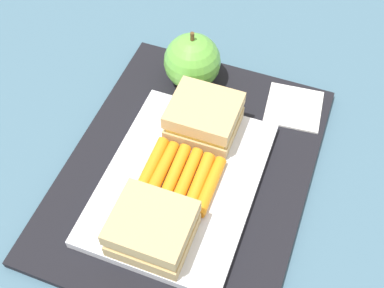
{
  "coord_description": "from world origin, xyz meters",
  "views": [
    {
      "loc": [
        -0.3,
        -0.12,
        0.5
      ],
      "look_at": [
        0.01,
        0.0,
        0.04
      ],
      "focal_mm": 46.31,
      "sensor_mm": 36.0,
      "label": 1
    }
  ],
  "objects_px": {
    "carrot_sticks_bundle": "(180,176)",
    "paper_napkin": "(294,107)",
    "sandwich_half_left": "(152,229)",
    "sandwich_half_right": "(204,117)",
    "food_tray": "(181,182)",
    "apple": "(192,62)"
  },
  "relations": [
    {
      "from": "sandwich_half_left",
      "to": "sandwich_half_right",
      "type": "height_order",
      "value": "same"
    },
    {
      "from": "food_tray",
      "to": "carrot_sticks_bundle",
      "type": "height_order",
      "value": "carrot_sticks_bundle"
    },
    {
      "from": "food_tray",
      "to": "sandwich_half_left",
      "type": "distance_m",
      "value": 0.08
    },
    {
      "from": "carrot_sticks_bundle",
      "to": "paper_napkin",
      "type": "relative_size",
      "value": 1.22
    },
    {
      "from": "carrot_sticks_bundle",
      "to": "apple",
      "type": "distance_m",
      "value": 0.17
    },
    {
      "from": "carrot_sticks_bundle",
      "to": "paper_napkin",
      "type": "bearing_deg",
      "value": -30.68
    },
    {
      "from": "food_tray",
      "to": "paper_napkin",
      "type": "height_order",
      "value": "food_tray"
    },
    {
      "from": "food_tray",
      "to": "sandwich_half_right",
      "type": "distance_m",
      "value": 0.08
    },
    {
      "from": "sandwich_half_right",
      "to": "carrot_sticks_bundle",
      "type": "xyz_separation_m",
      "value": [
        -0.08,
        0.0,
        -0.02
      ]
    },
    {
      "from": "apple",
      "to": "paper_napkin",
      "type": "relative_size",
      "value": 1.22
    },
    {
      "from": "sandwich_half_right",
      "to": "apple",
      "type": "distance_m",
      "value": 0.09
    },
    {
      "from": "sandwich_half_right",
      "to": "apple",
      "type": "xyz_separation_m",
      "value": [
        0.08,
        0.04,
        0.0
      ]
    },
    {
      "from": "sandwich_half_left",
      "to": "sandwich_half_right",
      "type": "xyz_separation_m",
      "value": [
        0.16,
        0.0,
        0.0
      ]
    },
    {
      "from": "sandwich_half_right",
      "to": "carrot_sticks_bundle",
      "type": "relative_size",
      "value": 0.93
    },
    {
      "from": "food_tray",
      "to": "apple",
      "type": "height_order",
      "value": "apple"
    },
    {
      "from": "carrot_sticks_bundle",
      "to": "apple",
      "type": "height_order",
      "value": "apple"
    },
    {
      "from": "food_tray",
      "to": "sandwich_half_left",
      "type": "bearing_deg",
      "value": 180.0
    },
    {
      "from": "food_tray",
      "to": "sandwich_half_left",
      "type": "relative_size",
      "value": 2.88
    },
    {
      "from": "sandwich_half_left",
      "to": "sandwich_half_right",
      "type": "bearing_deg",
      "value": 0.0
    },
    {
      "from": "sandwich_half_left",
      "to": "carrot_sticks_bundle",
      "type": "height_order",
      "value": "sandwich_half_left"
    },
    {
      "from": "carrot_sticks_bundle",
      "to": "sandwich_half_left",
      "type": "bearing_deg",
      "value": -180.0
    },
    {
      "from": "food_tray",
      "to": "paper_napkin",
      "type": "relative_size",
      "value": 3.29
    }
  ]
}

